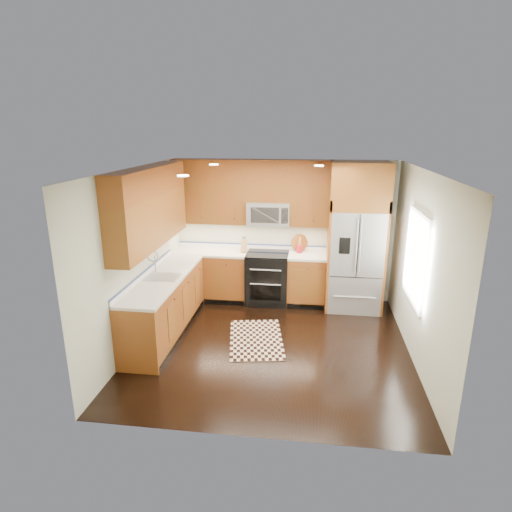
# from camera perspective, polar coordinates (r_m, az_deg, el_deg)

# --- Properties ---
(ground) EXTENTS (4.00, 4.00, 0.00)m
(ground) POSITION_cam_1_polar(r_m,az_deg,el_deg) (6.55, 2.12, -11.85)
(ground) COLOR black
(ground) RESTS_ON ground
(wall_back) EXTENTS (4.00, 0.02, 2.60)m
(wall_back) POSITION_cam_1_polar(r_m,az_deg,el_deg) (7.96, 3.63, 3.40)
(wall_back) COLOR beige
(wall_back) RESTS_ON ground
(wall_left) EXTENTS (0.02, 4.00, 2.60)m
(wall_left) POSITION_cam_1_polar(r_m,az_deg,el_deg) (6.52, -15.52, -0.20)
(wall_left) COLOR beige
(wall_left) RESTS_ON ground
(wall_right) EXTENTS (0.02, 4.00, 2.60)m
(wall_right) POSITION_cam_1_polar(r_m,az_deg,el_deg) (6.19, 21.02, -1.63)
(wall_right) COLOR beige
(wall_right) RESTS_ON ground
(window) EXTENTS (0.04, 1.10, 1.30)m
(window) POSITION_cam_1_polar(r_m,az_deg,el_deg) (6.34, 20.53, -0.20)
(window) COLOR white
(window) RESTS_ON ground
(base_cabinets) EXTENTS (2.85, 3.00, 0.90)m
(base_cabinets) POSITION_cam_1_polar(r_m,az_deg,el_deg) (7.36, -6.77, -4.75)
(base_cabinets) COLOR #92531C
(base_cabinets) RESTS_ON ground
(countertop) EXTENTS (2.86, 3.01, 0.04)m
(countertop) POSITION_cam_1_polar(r_m,az_deg,el_deg) (7.27, -5.59, -1.04)
(countertop) COLOR silver
(countertop) RESTS_ON base_cabinets
(upper_cabinets) EXTENTS (2.85, 3.00, 1.15)m
(upper_cabinets) POSITION_cam_1_polar(r_m,az_deg,el_deg) (7.10, -6.19, 7.68)
(upper_cabinets) COLOR brown
(upper_cabinets) RESTS_ON ground
(range) EXTENTS (0.76, 0.67, 0.95)m
(range) POSITION_cam_1_polar(r_m,az_deg,el_deg) (7.90, 1.53, -2.97)
(range) COLOR black
(range) RESTS_ON ground
(microwave) EXTENTS (0.76, 0.40, 0.42)m
(microwave) POSITION_cam_1_polar(r_m,az_deg,el_deg) (7.71, 1.70, 5.73)
(microwave) COLOR #B2B2B7
(microwave) RESTS_ON ground
(refrigerator) EXTENTS (0.98, 0.75, 2.60)m
(refrigerator) POSITION_cam_1_polar(r_m,az_deg,el_deg) (7.62, 13.23, 2.41)
(refrigerator) COLOR #B2B2B7
(refrigerator) RESTS_ON ground
(sink_faucet) EXTENTS (0.54, 0.44, 0.37)m
(sink_faucet) POSITION_cam_1_polar(r_m,az_deg,el_deg) (6.72, -12.50, -2.24)
(sink_faucet) COLOR #B2B2B7
(sink_faucet) RESTS_ON countertop
(rug) EXTENTS (1.01, 1.44, 0.01)m
(rug) POSITION_cam_1_polar(r_m,az_deg,el_deg) (6.72, 0.01, -10.99)
(rug) COLOR black
(rug) RESTS_ON ground
(knife_block) EXTENTS (0.11, 0.15, 0.30)m
(knife_block) POSITION_cam_1_polar(r_m,az_deg,el_deg) (7.83, -1.59, 1.40)
(knife_block) COLOR #A47E4F
(knife_block) RESTS_ON countertop
(utensil_crock) EXTENTS (0.14, 0.14, 0.30)m
(utensil_crock) POSITION_cam_1_polar(r_m,az_deg,el_deg) (7.82, 5.81, 1.16)
(utensil_crock) COLOR maroon
(utensil_crock) RESTS_ON countertop
(cutting_board) EXTENTS (0.42, 0.42, 0.02)m
(cutting_board) POSITION_cam_1_polar(r_m,az_deg,el_deg) (7.97, 5.80, 0.78)
(cutting_board) COLOR brown
(cutting_board) RESTS_ON countertop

